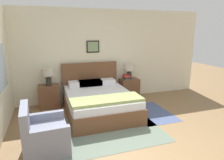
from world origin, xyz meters
The scene contains 14 objects.
ground_plane centered at (0.00, 0.00, 0.00)m, with size 16.00×16.00×0.00m, color olive.
wall_back centered at (0.00, 3.05, 1.30)m, with size 6.86×0.09×2.60m.
area_rug_main centered at (-0.20, 1.03, 0.00)m, with size 2.05×1.69×0.01m.
area_rug_bedside centered at (1.05, 1.55, 0.00)m, with size 0.89×1.37×0.01m.
bed centered at (-0.18, 1.99, 0.30)m, with size 1.59×2.02×1.13m.
armchair centered at (-1.50, 0.68, 0.28)m, with size 0.75×0.81×0.83m.
nightstand_near_window centered at (-1.34, 2.77, 0.30)m, with size 0.54×0.43×0.60m.
nightstand_by_door centered at (0.98, 2.77, 0.30)m, with size 0.54×0.43×0.60m.
table_lamp_near_window centered at (-1.33, 2.76, 0.91)m, with size 0.30×0.30×0.46m.
table_lamp_by_door centered at (0.97, 2.76, 0.91)m, with size 0.30×0.30×0.46m.
book_thick_bottom centered at (0.86, 2.73, 0.62)m, with size 0.19×0.26×0.04m.
book_hardcover_middle centered at (0.86, 2.73, 0.66)m, with size 0.17×0.27×0.04m.
book_novel_upper centered at (0.86, 2.73, 0.69)m, with size 0.19×0.26×0.03m.
book_slim_near_top centered at (0.86, 2.73, 0.73)m, with size 0.20×0.27×0.04m.
Camera 1 is at (-1.38, -2.57, 1.99)m, focal length 32.00 mm.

